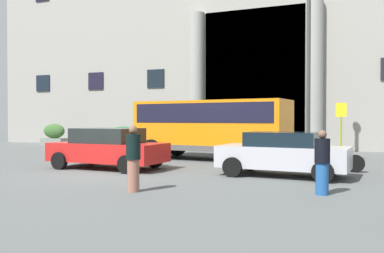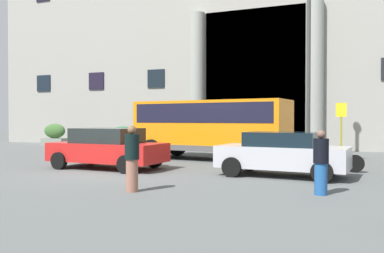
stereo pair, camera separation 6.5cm
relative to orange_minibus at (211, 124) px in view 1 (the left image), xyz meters
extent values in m
cube|color=#545857|center=(-1.81, -5.50, -1.63)|extent=(80.00, 64.00, 0.12)
cube|color=gray|center=(-1.81, 12.00, 8.73)|extent=(35.88, 9.00, 20.59)
cube|color=black|center=(0.07, 7.56, 2.71)|extent=(6.21, 0.12, 8.55)
cylinder|color=gray|center=(-3.53, 7.25, 2.71)|extent=(1.00, 1.00, 8.55)
cylinder|color=gray|center=(3.68, 7.25, 2.71)|extent=(1.00, 1.00, 8.55)
cube|color=black|center=(-16.16, 7.46, 2.96)|extent=(1.24, 0.08, 1.22)
cube|color=black|center=(-11.38, 7.46, 2.96)|extent=(1.24, 0.08, 1.22)
cube|color=black|center=(-6.60, 7.46, 2.96)|extent=(1.24, 0.08, 1.22)
cube|color=orange|center=(-0.01, 0.00, -0.04)|extent=(7.02, 2.94, 2.16)
cube|color=black|center=(-0.01, 0.00, 0.50)|extent=(6.62, 2.92, 0.83)
cube|color=black|center=(3.32, -0.34, 0.31)|extent=(0.25, 1.88, 1.04)
cube|color=#4D4D4C|center=(-0.01, 0.00, -1.00)|extent=(7.02, 2.98, 0.24)
cylinder|color=black|center=(2.48, 0.87, -1.12)|extent=(0.92, 0.37, 0.90)
cylinder|color=black|center=(2.25, -1.36, -1.12)|extent=(0.92, 0.37, 0.90)
cylinder|color=black|center=(-2.27, 1.36, -1.12)|extent=(0.92, 0.37, 0.90)
cylinder|color=black|center=(-2.50, -0.87, -1.12)|extent=(0.92, 0.37, 0.90)
cylinder|color=#979921|center=(5.37, 1.61, -0.34)|extent=(0.08, 0.08, 2.46)
cube|color=yellow|center=(5.37, 1.58, 0.64)|extent=(0.44, 0.03, 0.60)
cube|color=gray|center=(-12.96, 4.94, -1.31)|extent=(1.74, 0.79, 0.52)
ellipsoid|color=#375D2B|center=(-12.96, 4.94, -0.56)|extent=(1.67, 0.72, 0.98)
cube|color=gray|center=(-7.64, 5.00, -1.27)|extent=(2.04, 0.85, 0.59)
ellipsoid|color=#1D5C32|center=(-7.64, 5.00, -0.60)|extent=(1.96, 0.76, 0.75)
cube|color=gray|center=(0.63, 4.82, -1.33)|extent=(1.82, 0.99, 0.47)
ellipsoid|color=#23511D|center=(0.63, 4.82, -0.62)|extent=(1.75, 0.89, 0.95)
cube|color=red|center=(-2.39, -4.51, -0.96)|extent=(4.28, 2.05, 0.67)
cube|color=black|center=(-2.39, -4.51, -0.36)|extent=(2.34, 1.74, 0.53)
cylinder|color=black|center=(-0.92, -3.64, -1.26)|extent=(0.63, 0.23, 0.62)
cylinder|color=black|center=(-1.00, -5.51, -1.26)|extent=(0.63, 0.23, 0.62)
cylinder|color=black|center=(-3.78, -3.52, -1.26)|extent=(0.63, 0.23, 0.62)
cylinder|color=black|center=(-3.86, -5.39, -1.26)|extent=(0.63, 0.23, 0.62)
cube|color=#B1B1B8|center=(3.87, -4.15, -0.96)|extent=(4.11, 2.04, 0.68)
cube|color=black|center=(3.87, -4.15, -0.39)|extent=(2.26, 1.69, 0.44)
cylinder|color=black|center=(5.29, -3.38, -1.26)|extent=(0.63, 0.25, 0.62)
cylinder|color=black|center=(5.16, -5.12, -1.26)|extent=(0.63, 0.25, 0.62)
cylinder|color=black|center=(2.59, -3.18, -1.26)|extent=(0.63, 0.25, 0.62)
cylinder|color=black|center=(2.45, -4.92, -1.26)|extent=(0.63, 0.25, 0.62)
cylinder|color=black|center=(5.99, -2.29, -1.27)|extent=(0.61, 0.20, 0.60)
cylinder|color=black|center=(4.68, -2.07, -1.27)|extent=(0.61, 0.22, 0.60)
cube|color=#204498|center=(5.33, -2.18, -0.99)|extent=(0.88, 0.38, 0.32)
cube|color=black|center=(5.16, -2.15, -0.81)|extent=(0.55, 0.29, 0.12)
cylinder|color=#A5A5A8|center=(5.88, -2.27, -0.69)|extent=(0.12, 0.55, 0.03)
cylinder|color=#915E4C|center=(0.93, -8.37, -1.17)|extent=(0.30, 0.30, 0.81)
cylinder|color=black|center=(0.93, -8.37, -0.45)|extent=(0.36, 0.36, 0.62)
sphere|color=brown|center=(0.93, -8.37, -0.03)|extent=(0.22, 0.22, 0.22)
cylinder|color=#1E4F8F|center=(5.30, -7.03, -1.19)|extent=(0.30, 0.30, 0.76)
cylinder|color=black|center=(5.30, -7.03, -0.52)|extent=(0.36, 0.36, 0.58)
sphere|color=brown|center=(5.30, -7.03, -0.13)|extent=(0.20, 0.20, 0.20)
cylinder|color=#3C3F3A|center=(3.88, 2.68, 2.15)|extent=(0.18, 0.18, 7.44)
camera|label=1|loc=(6.12, -17.26, 0.23)|focal=38.64mm
camera|label=2|loc=(6.18, -17.24, 0.23)|focal=38.64mm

